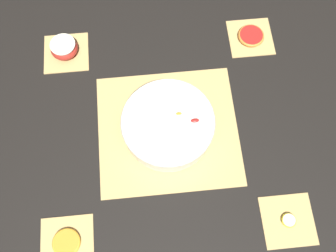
% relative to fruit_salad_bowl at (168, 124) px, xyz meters
% --- Properties ---
extents(ground_plane, '(6.00, 6.00, 0.00)m').
position_rel_fruit_salad_bowl_xyz_m(ground_plane, '(-0.00, 0.00, -0.05)').
color(ground_plane, black).
extents(bamboo_mat_center, '(0.41, 0.38, 0.01)m').
position_rel_fruit_salad_bowl_xyz_m(bamboo_mat_center, '(-0.00, 0.00, -0.04)').
color(bamboo_mat_center, tan).
rests_on(bamboo_mat_center, ground_plane).
extents(coaster_mat_near_left, '(0.14, 0.14, 0.01)m').
position_rel_fruit_salad_bowl_xyz_m(coaster_mat_near_left, '(-0.30, -0.29, -0.04)').
color(coaster_mat_near_left, tan).
rests_on(coaster_mat_near_left, ground_plane).
extents(coaster_mat_near_right, '(0.14, 0.14, 0.01)m').
position_rel_fruit_salad_bowl_xyz_m(coaster_mat_near_right, '(0.30, -0.29, -0.04)').
color(coaster_mat_near_right, tan).
rests_on(coaster_mat_near_right, ground_plane).
extents(coaster_mat_far_left, '(0.14, 0.14, 0.01)m').
position_rel_fruit_salad_bowl_xyz_m(coaster_mat_far_left, '(-0.30, 0.29, -0.04)').
color(coaster_mat_far_left, tan).
rests_on(coaster_mat_far_left, ground_plane).
extents(coaster_mat_far_right, '(0.14, 0.14, 0.01)m').
position_rel_fruit_salad_bowl_xyz_m(coaster_mat_far_right, '(0.30, 0.29, -0.04)').
color(coaster_mat_far_right, tan).
rests_on(coaster_mat_far_right, ground_plane).
extents(fruit_salad_bowl, '(0.27, 0.27, 0.07)m').
position_rel_fruit_salad_bowl_xyz_m(fruit_salad_bowl, '(0.00, 0.00, 0.00)').
color(fruit_salad_bowl, silver).
rests_on(fruit_salad_bowl, bamboo_mat_center).
extents(apple_half, '(0.08, 0.08, 0.05)m').
position_rel_fruit_salad_bowl_xyz_m(apple_half, '(0.30, -0.29, -0.01)').
color(apple_half, '#B72D23').
rests_on(apple_half, coaster_mat_near_right).
extents(orange_slice_whole, '(0.08, 0.08, 0.01)m').
position_rel_fruit_salad_bowl_xyz_m(orange_slice_whole, '(0.30, 0.29, -0.03)').
color(orange_slice_whole, orange).
rests_on(orange_slice_whole, coaster_mat_far_right).
extents(banana_coin_single, '(0.04, 0.04, 0.01)m').
position_rel_fruit_salad_bowl_xyz_m(banana_coin_single, '(-0.30, 0.29, -0.03)').
color(banana_coin_single, '#F7EFC6').
rests_on(banana_coin_single, coaster_mat_far_left).
extents(grapefruit_slice, '(0.08, 0.08, 0.01)m').
position_rel_fruit_salad_bowl_xyz_m(grapefruit_slice, '(-0.30, -0.29, -0.03)').
color(grapefruit_slice, '#B2231E').
rests_on(grapefruit_slice, coaster_mat_near_left).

